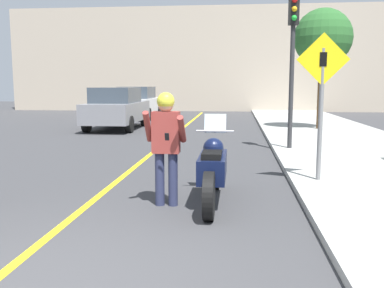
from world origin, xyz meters
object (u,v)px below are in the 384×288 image
(traffic_light, at_px, (293,43))
(parked_car_grey, at_px, (117,108))
(crossing_sign, at_px, (322,93))
(street_tree, at_px, (323,38))
(motorcycle, at_px, (213,169))
(person_biker, at_px, (166,137))
(parked_car_white, at_px, (137,102))

(traffic_light, relative_size, parked_car_grey, 0.94)
(crossing_sign, bearing_deg, street_tree, 79.39)
(parked_car_grey, bearing_deg, motorcycle, -66.86)
(person_biker, bearing_deg, parked_car_white, 104.63)
(parked_car_grey, distance_m, parked_car_white, 5.30)
(traffic_light, relative_size, parked_car_white, 0.94)
(person_biker, distance_m, traffic_light, 6.19)
(street_tree, bearing_deg, motorcycle, -108.75)
(motorcycle, bearing_deg, parked_car_grey, 113.14)
(crossing_sign, relative_size, traffic_light, 0.65)
(street_tree, bearing_deg, person_biker, -111.54)
(parked_car_grey, bearing_deg, person_biker, -70.52)
(person_biker, bearing_deg, parked_car_grey, 109.48)
(person_biker, height_order, parked_car_grey, person_biker)
(traffic_light, distance_m, street_tree, 5.60)
(motorcycle, height_order, person_biker, person_biker)
(parked_car_grey, bearing_deg, crossing_sign, -55.61)
(crossing_sign, xyz_separation_m, street_tree, (1.71, 9.13, 1.85))
(motorcycle, xyz_separation_m, person_biker, (-0.68, -0.26, 0.51))
(street_tree, xyz_separation_m, parked_car_grey, (-7.99, 0.04, -2.65))
(traffic_light, bearing_deg, parked_car_grey, 139.56)
(person_biker, relative_size, crossing_sign, 0.66)
(crossing_sign, bearing_deg, motorcycle, -145.23)
(parked_car_grey, bearing_deg, parked_car_white, 94.22)
(crossing_sign, bearing_deg, person_biker, -148.66)
(traffic_light, distance_m, parked_car_grey, 8.43)
(parked_car_grey, bearing_deg, street_tree, -0.26)
(traffic_light, xyz_separation_m, parked_car_white, (-6.62, 10.60, -2.00))
(street_tree, height_order, parked_car_grey, street_tree)
(person_biker, height_order, parked_car_white, person_biker)
(person_biker, relative_size, parked_car_white, 0.40)
(motorcycle, height_order, parked_car_grey, parked_car_grey)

